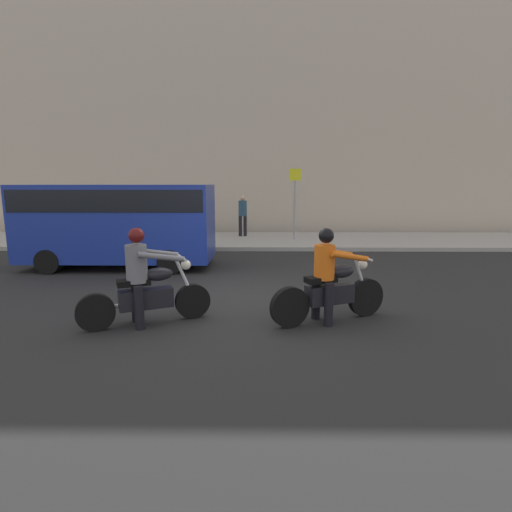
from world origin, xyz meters
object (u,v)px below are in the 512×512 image
at_px(motorcycle_with_rider_gray, 145,286).
at_px(street_sign_post, 295,197).
at_px(pedestrian_bystander, 243,213).
at_px(motorcycle_with_rider_orange_stripe, 329,284).
at_px(parked_van_cobalt_blue, 118,220).

height_order(motorcycle_with_rider_gray, street_sign_post, street_sign_post).
bearing_deg(motorcycle_with_rider_gray, street_sign_post, 71.18).
height_order(motorcycle_with_rider_gray, pedestrian_bystander, pedestrian_bystander).
relative_size(motorcycle_with_rider_orange_stripe, street_sign_post, 0.74).
distance_m(motorcycle_with_rider_orange_stripe, motorcycle_with_rider_gray, 3.06).
bearing_deg(parked_van_cobalt_blue, motorcycle_with_rider_orange_stripe, -41.23).
xyz_separation_m(motorcycle_with_rider_gray, parked_van_cobalt_blue, (-2.01, 4.62, 0.66)).
bearing_deg(pedestrian_bystander, motorcycle_with_rider_gray, -96.32).
height_order(motorcycle_with_rider_gray, parked_van_cobalt_blue, parked_van_cobalt_blue).
height_order(motorcycle_with_rider_orange_stripe, pedestrian_bystander, pedestrian_bystander).
bearing_deg(motorcycle_with_rider_orange_stripe, pedestrian_bystander, 100.67).
distance_m(motorcycle_with_rider_gray, parked_van_cobalt_blue, 5.08).
distance_m(street_sign_post, pedestrian_bystander, 2.35).
bearing_deg(parked_van_cobalt_blue, motorcycle_with_rider_gray, -66.50).
distance_m(motorcycle_with_rider_gray, street_sign_post, 9.99).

